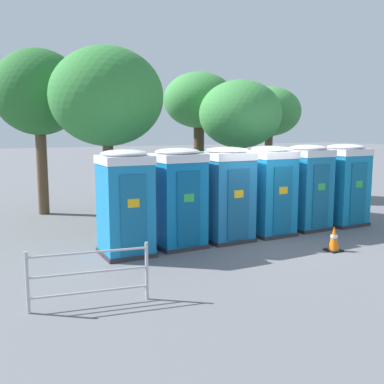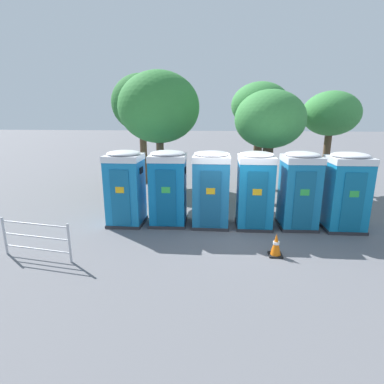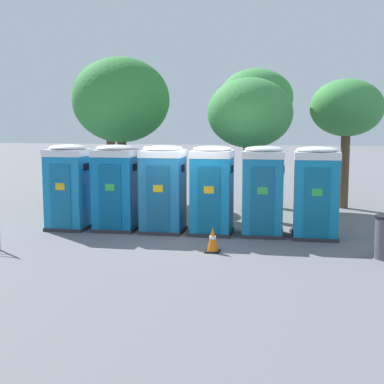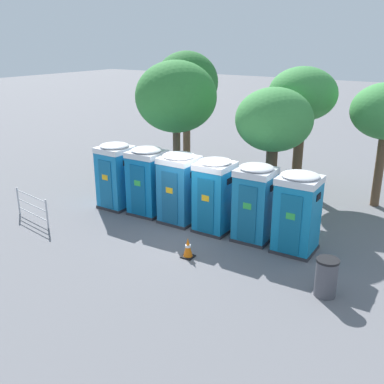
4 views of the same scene
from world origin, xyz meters
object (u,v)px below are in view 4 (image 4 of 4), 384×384
at_px(street_tree_4, 176,97).
at_px(portapotty_0, 116,175).
at_px(portapotty_3, 214,195).
at_px(street_tree_1, 274,121).
at_px(traffic_cone, 188,248).
at_px(portapotty_1, 147,181).
at_px(street_tree_0, 302,96).
at_px(portapotty_4, 255,202).
at_px(portapotty_5, 297,212).
at_px(portapotty_2, 179,188).
at_px(trash_can, 326,277).
at_px(event_barrier, 32,206).
at_px(street_tree_3, 186,83).

bearing_deg(street_tree_4, portapotty_0, -99.73).
xyz_separation_m(portapotty_3, street_tree_1, (0.78, 2.82, 2.16)).
relative_size(street_tree_4, traffic_cone, 8.52).
distance_m(portapotty_1, traffic_cone, 4.04).
bearing_deg(portapotty_1, street_tree_0, 57.86).
height_order(street_tree_4, traffic_cone, street_tree_4).
xyz_separation_m(street_tree_0, traffic_cone, (-0.33, -7.89, -3.73)).
distance_m(portapotty_0, portapotty_4, 5.78).
height_order(street_tree_1, street_tree_4, street_tree_4).
xyz_separation_m(portapotty_4, street_tree_0, (-0.73, 5.63, 2.76)).
distance_m(portapotty_1, portapotty_5, 5.78).
height_order(portapotty_3, street_tree_0, street_tree_0).
bearing_deg(portapotty_2, portapotty_3, 0.67).
bearing_deg(street_tree_0, trash_can, -63.77).
xyz_separation_m(trash_can, event_barrier, (-10.41, -0.93, 0.05)).
xyz_separation_m(street_tree_1, trash_can, (3.73, -4.78, -2.92)).
relative_size(portapotty_3, traffic_cone, 3.97).
relative_size(portapotty_4, portapotty_5, 1.00).
distance_m(portapotty_3, street_tree_1, 3.63).
distance_m(portapotty_3, portapotty_5, 2.89).
bearing_deg(street_tree_4, portapotty_4, -30.04).
bearing_deg(street_tree_3, portapotty_4, -41.77).
height_order(street_tree_1, street_tree_3, street_tree_3).
distance_m(portapotty_1, portapotty_4, 4.34).
height_order(portapotty_1, street_tree_1, street_tree_1).
relative_size(portapotty_1, portapotty_5, 1.00).
distance_m(portapotty_3, traffic_cone, 2.40).
bearing_deg(street_tree_4, traffic_cone, -51.81).
distance_m(portapotty_5, event_barrier, 9.30).
bearing_deg(portapotty_5, portapotty_2, -179.07).
bearing_deg(portapotty_1, event_barrier, -136.23).
height_order(portapotty_0, street_tree_0, street_tree_0).
xyz_separation_m(portapotty_2, trash_can, (5.95, -1.94, -0.77)).
height_order(portapotty_5, street_tree_1, street_tree_1).
relative_size(street_tree_3, traffic_cone, 8.93).
height_order(portapotty_2, portapotty_5, same).
distance_m(street_tree_1, trash_can, 6.73).
xyz_separation_m(portapotty_4, portapotty_5, (1.45, -0.05, -0.00)).
relative_size(portapotty_0, street_tree_1, 0.55).
xyz_separation_m(portapotty_2, traffic_cone, (1.83, -2.14, -0.97)).
bearing_deg(portapotty_3, portapotty_5, 1.06).
relative_size(street_tree_4, event_barrier, 2.67).
bearing_deg(event_barrier, street_tree_0, 52.50).
height_order(portapotty_5, event_barrier, portapotty_5).
relative_size(portapotty_5, traffic_cone, 3.97).
bearing_deg(portapotty_0, street_tree_4, 80.27).
bearing_deg(traffic_cone, portapotty_4, 64.86).
bearing_deg(event_barrier, portapotty_3, 26.07).
relative_size(street_tree_1, event_barrier, 2.28).
bearing_deg(portapotty_3, traffic_cone, -80.03).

